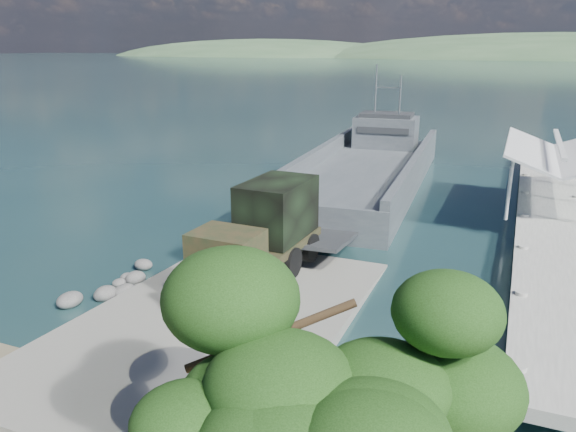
# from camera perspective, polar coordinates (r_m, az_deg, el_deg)

# --- Properties ---
(ground) EXTENTS (1400.00, 1400.00, 0.00)m
(ground) POSITION_cam_1_polar(r_m,az_deg,el_deg) (24.51, -5.90, -9.96)
(ground) COLOR #1A393E
(ground) RESTS_ON ground
(boat_ramp) EXTENTS (10.00, 18.00, 0.50)m
(boat_ramp) POSITION_cam_1_polar(r_m,az_deg,el_deg) (23.62, -7.08, -10.41)
(boat_ramp) COLOR gray
(boat_ramp) RESTS_ON ground
(shoreline_rocks) EXTENTS (3.20, 5.60, 0.90)m
(shoreline_rocks) POSITION_cam_1_polar(r_m,az_deg,el_deg) (28.11, -16.70, -6.98)
(shoreline_rocks) COLOR #525250
(shoreline_rocks) RESTS_ON ground
(distant_headlands) EXTENTS (1000.00, 240.00, 48.00)m
(distant_headlands) POSITION_cam_1_polar(r_m,az_deg,el_deg) (580.58, 27.25, 14.04)
(distant_headlands) COLOR #3A5B39
(distant_headlands) RESTS_ON ground
(pier) EXTENTS (6.40, 44.00, 6.10)m
(pier) POSITION_cam_1_polar(r_m,az_deg,el_deg) (39.14, 25.28, 1.31)
(pier) COLOR #9B9B92
(pier) RESTS_ON ground
(landing_craft) EXTENTS (10.41, 34.58, 10.15)m
(landing_craft) POSITION_cam_1_polar(r_m,az_deg,el_deg) (46.16, 7.73, 3.98)
(landing_craft) COLOR #454C51
(landing_craft) RESTS_ON ground
(military_truck) EXTENTS (3.40, 9.42, 4.31)m
(military_truck) POSITION_cam_1_polar(r_m,az_deg,el_deg) (26.25, -2.68, -1.77)
(military_truck) COLOR black
(military_truck) RESTS_ON boat_ramp
(soldier) EXTENTS (0.83, 0.75, 1.89)m
(soldier) POSITION_cam_1_polar(r_m,az_deg,el_deg) (22.58, -9.49, -8.49)
(soldier) COLOR #1E2E19
(soldier) RESTS_ON boat_ramp
(overhang_tree) EXTENTS (7.43, 6.84, 6.75)m
(overhang_tree) POSITION_cam_1_polar(r_m,az_deg,el_deg) (11.00, 0.76, -13.93)
(overhang_tree) COLOR #2F2012
(overhang_tree) RESTS_ON ground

